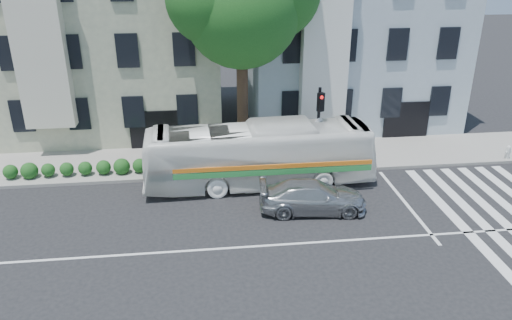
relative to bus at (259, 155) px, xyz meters
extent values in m
plane|color=black|center=(-0.43, -5.20, -1.46)|extent=(120.00, 120.00, 0.00)
cube|color=gray|center=(-0.43, 2.80, -1.38)|extent=(80.00, 4.00, 0.15)
cube|color=gray|center=(-7.43, 9.80, 4.04)|extent=(12.00, 10.00, 11.00)
cube|color=#9DAEBB|center=(6.57, 9.80, 4.04)|extent=(12.00, 10.00, 11.00)
cylinder|color=#2D2116|center=(-0.43, 3.30, 1.14)|extent=(0.56, 0.56, 5.20)
sphere|color=#144016|center=(-0.43, 3.30, 6.04)|extent=(5.60, 5.60, 5.60)
sphere|color=#144016|center=(-1.03, 3.90, 5.04)|extent=(3.40, 3.40, 3.40)
imported|color=white|center=(0.00, 0.00, 0.00)|extent=(2.86, 10.56, 2.92)
imported|color=#ACAEB3|center=(1.92, -2.77, -0.81)|extent=(2.19, 4.59, 1.29)
cylinder|color=black|center=(2.90, 0.85, 0.69)|extent=(0.14, 0.14, 4.29)
cube|color=black|center=(2.90, 0.60, 2.22)|extent=(0.35, 0.32, 0.87)
sphere|color=red|center=(2.90, 0.47, 2.47)|extent=(0.16, 0.16, 0.16)
cylinder|color=white|center=(2.90, 0.70, 1.20)|extent=(0.43, 0.20, 0.45)
cylinder|color=silver|center=(12.97, 1.10, -1.02)|extent=(0.23, 0.23, 0.58)
sphere|color=silver|center=(12.97, 1.10, -0.70)|extent=(0.21, 0.21, 0.21)
cylinder|color=silver|center=(12.97, 1.10, -0.94)|extent=(0.41, 0.28, 0.14)
camera|label=1|loc=(-2.58, -20.73, 8.88)|focal=35.00mm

